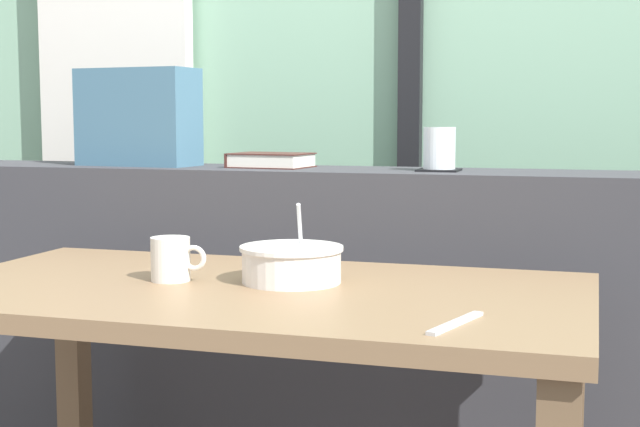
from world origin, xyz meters
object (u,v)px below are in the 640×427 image
Objects in this scene: coaster_square at (439,170)px; fork_utensil at (456,323)px; juice_glass at (439,150)px; ceramic_mug at (172,259)px; breakfast_table at (252,341)px; soup_bowl at (292,264)px; closed_book at (271,160)px; throw_pillow at (138,117)px.

fork_utensil is at bearing -78.51° from coaster_square.
juice_glass is 0.77m from ceramic_mug.
breakfast_table is 7.32× the size of fork_utensil.
soup_bowl is 1.17× the size of fork_utensil.
coaster_square is at bearing -3.73° from closed_book.
closed_book is 1.08m from fork_utensil.
fork_utensil is (0.17, -0.83, -0.23)m from juice_glass.
closed_book is at bearing 142.43° from fork_utensil.
throw_pillow is 0.80m from ceramic_mug.
soup_bowl is at bearing 160.11° from fork_utensil.
closed_book is at bearing 176.27° from coaster_square.
soup_bowl is (0.26, -0.59, -0.17)m from closed_book.
soup_bowl is (-0.19, -0.57, -0.20)m from juice_glass.
coaster_square is at bearing 118.32° from fork_utensil.
throw_pillow is 1.61× the size of soup_bowl.
fork_utensil is (0.62, -0.86, -0.20)m from closed_book.
juice_glass is at bearing 56.19° from ceramic_mug.
throw_pillow reaches higher than fork_utensil.
ceramic_mug is at bearing -123.81° from coaster_square.
breakfast_table is 12.45× the size of coaster_square.
breakfast_table is 6.25× the size of soup_bowl.
juice_glass is 0.82m from throw_pillow.
juice_glass reaches higher than coaster_square.
breakfast_table is at bearing -111.32° from juice_glass.
fork_utensil is at bearing -40.49° from throw_pillow.
breakfast_table is 0.47m from fork_utensil.
ceramic_mug is at bearing -87.09° from closed_book.
juice_glass reaches higher than closed_book.
fork_utensil is (0.35, -0.26, -0.03)m from soup_bowl.
soup_bowl is at bearing -108.21° from juice_glass.
throw_pillow is 1.34m from fork_utensil.
juice_glass reaches higher than ceramic_mug.
breakfast_table is 0.96m from throw_pillow.
closed_book is 1.06× the size of soup_bowl.
closed_book is 1.24× the size of fork_utensil.
throw_pillow is (-0.82, 0.01, 0.08)m from juice_glass.
coaster_square is 0.61m from soup_bowl.
closed_book reaches higher than breakfast_table.
ceramic_mug is (-0.41, -0.62, -0.19)m from juice_glass.
throw_pillow is at bearing 156.33° from fork_utensil.
soup_bowl reaches higher than fork_utensil.
breakfast_table is at bearing -111.32° from coaster_square.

